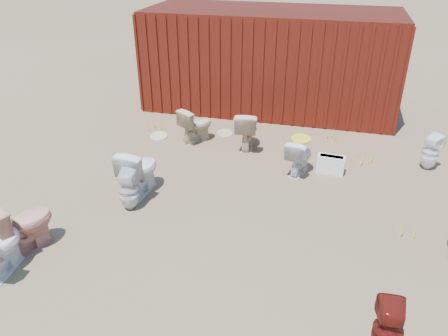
% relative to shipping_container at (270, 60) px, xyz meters
% --- Properties ---
extents(ground, '(100.00, 100.00, 0.00)m').
position_rel_shipping_container_xyz_m(ground, '(0.00, -5.20, -1.20)').
color(ground, brown).
rests_on(ground, ground).
extents(shipping_container, '(6.00, 2.40, 2.40)m').
position_rel_shipping_container_xyz_m(shipping_container, '(0.00, 0.00, 0.00)').
color(shipping_container, '#4A180C').
rests_on(shipping_container, ground).
extents(toilet_front_pink, '(0.74, 0.93, 0.83)m').
position_rel_shipping_container_xyz_m(toilet_front_pink, '(-2.35, -6.64, -0.78)').
color(toilet_front_pink, tan).
rests_on(toilet_front_pink, ground).
extents(toilet_front_c, '(0.55, 0.87, 0.85)m').
position_rel_shipping_container_xyz_m(toilet_front_c, '(-1.43, -4.81, -0.78)').
color(toilet_front_c, white).
rests_on(toilet_front_c, ground).
extents(toilet_front_maroon, '(0.32, 0.33, 0.70)m').
position_rel_shipping_container_xyz_m(toilet_front_maroon, '(2.44, -7.24, -0.85)').
color(toilet_front_maroon, '#5E1410').
rests_on(toilet_front_maroon, ground).
extents(toilet_back_a, '(0.34, 0.35, 0.70)m').
position_rel_shipping_container_xyz_m(toilet_back_a, '(-1.39, -5.34, -0.85)').
color(toilet_back_a, silver).
rests_on(toilet_back_a, ground).
extents(toilet_back_beige_left, '(0.54, 0.84, 0.82)m').
position_rel_shipping_container_xyz_m(toilet_back_beige_left, '(-0.03, -2.60, -0.79)').
color(toilet_back_beige_left, beige).
rests_on(toilet_back_beige_left, ground).
extents(toilet_back_beige_right, '(0.76, 0.85, 0.76)m').
position_rel_shipping_container_xyz_m(toilet_back_beige_right, '(-1.14, -2.56, -0.82)').
color(toilet_back_beige_right, beige).
rests_on(toilet_back_beige_right, ground).
extents(toilet_back_yellowlid, '(0.54, 0.75, 0.69)m').
position_rel_shipping_container_xyz_m(toilet_back_yellowlid, '(1.14, -3.44, -0.86)').
color(toilet_back_yellowlid, white).
rests_on(toilet_back_yellowlid, ground).
extents(toilet_back_e, '(0.45, 0.45, 0.70)m').
position_rel_shipping_container_xyz_m(toilet_back_e, '(3.50, -2.65, -0.85)').
color(toilet_back_e, white).
rests_on(toilet_back_e, ground).
extents(yellow_lid, '(0.35, 0.44, 0.02)m').
position_rel_shipping_container_xyz_m(yellow_lid, '(1.14, -3.44, -0.50)').
color(yellow_lid, yellow).
rests_on(yellow_lid, toilet_back_yellowlid).
extents(loose_tank, '(0.51, 0.24, 0.35)m').
position_rel_shipping_container_xyz_m(loose_tank, '(1.71, -3.30, -1.02)').
color(loose_tank, white).
rests_on(loose_tank, ground).
extents(loose_lid_near, '(0.50, 0.58, 0.02)m').
position_rel_shipping_container_xyz_m(loose_lid_near, '(-2.02, -2.54, -1.19)').
color(loose_lid_near, beige).
rests_on(loose_lid_near, ground).
extents(loose_lid_far, '(0.50, 0.56, 0.02)m').
position_rel_shipping_container_xyz_m(loose_lid_far, '(-0.65, -2.02, -1.19)').
color(loose_lid_far, tan).
rests_on(loose_lid_far, ground).
extents(weed_clump_a, '(0.36, 0.36, 0.32)m').
position_rel_shipping_container_xyz_m(weed_clump_a, '(-2.22, -2.30, -1.04)').
color(weed_clump_a, '#B9B54A').
rests_on(weed_clump_a, ground).
extents(weed_clump_b, '(0.32, 0.32, 0.24)m').
position_rel_shipping_container_xyz_m(weed_clump_b, '(0.75, -2.49, -1.08)').
color(weed_clump_b, '#B9B54A').
rests_on(weed_clump_b, ground).
extents(weed_clump_c, '(0.36, 0.36, 0.33)m').
position_rel_shipping_container_xyz_m(weed_clump_c, '(2.35, -2.69, -1.04)').
color(weed_clump_c, '#B9B54A').
rests_on(weed_clump_c, ground).
extents(weed_clump_d, '(0.30, 0.30, 0.28)m').
position_rel_shipping_container_xyz_m(weed_clump_d, '(-1.12, -2.12, -1.06)').
color(weed_clump_d, '#B9B54A').
rests_on(weed_clump_d, ground).
extents(weed_clump_e, '(0.34, 0.34, 0.30)m').
position_rel_shipping_container_xyz_m(weed_clump_e, '(1.74, -1.83, -1.05)').
color(weed_clump_e, '#B9B54A').
rests_on(weed_clump_e, ground).
extents(weed_clump_f, '(0.28, 0.28, 0.25)m').
position_rel_shipping_container_xyz_m(weed_clump_f, '(2.89, -4.94, -1.07)').
color(weed_clump_f, '#B9B54A').
rests_on(weed_clump_f, ground).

